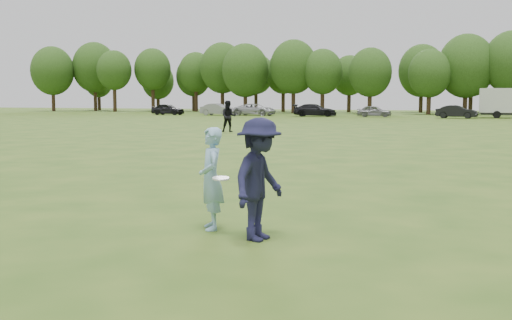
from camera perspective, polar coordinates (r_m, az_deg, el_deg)
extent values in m
plane|color=#2C5016|center=(9.75, -5.86, -6.99)|extent=(200.00, 200.00, 0.00)
imported|color=#8BB9D7|center=(9.91, -4.29, -1.78)|extent=(0.67, 0.74, 1.70)
imported|color=#181835|center=(9.11, 0.33, -1.86)|extent=(0.89, 1.31, 1.88)
imported|color=black|center=(38.11, -2.63, 4.17)|extent=(1.18, 1.06, 2.01)
imported|color=black|center=(77.49, -8.40, 4.81)|extent=(4.29, 1.81, 1.45)
imported|color=gray|center=(74.90, -3.62, 4.83)|extent=(4.57, 1.88, 1.47)
imported|color=#A7A7AB|center=(73.85, -0.08, 4.82)|extent=(5.42, 2.84, 1.46)
imported|color=black|center=(70.49, 5.63, 4.74)|extent=(5.23, 2.61, 1.46)
imported|color=slate|center=(69.59, 11.20, 4.58)|extent=(3.97, 1.81, 1.32)
imported|color=black|center=(67.19, 18.56, 4.37)|extent=(4.37, 2.00, 1.39)
cylinder|color=white|center=(9.49, -3.37, -1.75)|extent=(0.33, 0.33, 0.07)
cylinder|color=black|center=(68.62, 21.96, 4.03)|extent=(0.80, 0.25, 0.80)
cylinder|color=black|center=(71.12, 21.90, 4.08)|extent=(0.80, 0.25, 0.80)
cube|color=#333333|center=(69.83, 20.12, 4.25)|extent=(1.20, 0.15, 0.12)
cylinder|color=#332114|center=(103.56, -18.73, 5.43)|extent=(0.56, 0.56, 3.63)
ellipsoid|color=#243F15|center=(103.66, -18.82, 8.05)|extent=(6.88, 6.88, 7.91)
cylinder|color=#332114|center=(103.79, -15.05, 5.68)|extent=(0.56, 0.56, 4.13)
ellipsoid|color=#243F15|center=(103.91, -15.13, 8.52)|extent=(7.25, 7.25, 8.34)
cylinder|color=#332114|center=(97.34, -13.30, 5.73)|extent=(0.56, 0.56, 4.18)
ellipsoid|color=#243F15|center=(97.44, -13.36, 8.32)|extent=(5.42, 5.42, 6.23)
cylinder|color=#332114|center=(97.74, -9.78, 5.83)|extent=(0.56, 0.56, 4.26)
ellipsoid|color=#243F15|center=(97.84, -9.83, 8.52)|extent=(5.79, 5.79, 6.66)
cylinder|color=#332114|center=(95.91, -5.72, 5.78)|extent=(0.56, 0.56, 3.91)
ellipsoid|color=#243F15|center=(95.99, -5.75, 8.34)|extent=(5.47, 5.47, 6.29)
cylinder|color=#332114|center=(92.10, -3.21, 5.77)|extent=(0.56, 0.56, 3.83)
ellipsoid|color=#243F15|center=(92.21, -3.23, 8.75)|extent=(6.75, 6.75, 7.76)
cylinder|color=#332114|center=(87.50, -1.02, 5.58)|extent=(0.56, 0.56, 3.25)
ellipsoid|color=#243F15|center=(87.59, -1.03, 8.53)|extent=(6.76, 6.76, 7.78)
cylinder|color=#332114|center=(85.57, 3.57, 5.72)|extent=(0.56, 0.56, 3.71)
ellipsoid|color=#243F15|center=(85.68, 3.59, 8.86)|extent=(6.68, 6.68, 7.68)
cylinder|color=#332114|center=(84.07, 6.34, 5.60)|extent=(0.56, 0.56, 3.46)
ellipsoid|color=#243F15|center=(84.14, 6.37, 8.37)|extent=(5.49, 5.49, 6.31)
cylinder|color=#332114|center=(82.60, 10.77, 5.42)|extent=(0.56, 0.56, 3.14)
ellipsoid|color=#243F15|center=(82.67, 10.83, 8.21)|extent=(5.78, 5.78, 6.64)
cylinder|color=#332114|center=(81.44, 16.12, 5.24)|extent=(0.56, 0.56, 3.01)
ellipsoid|color=#243F15|center=(81.50, 16.20, 7.93)|extent=(5.46, 5.46, 6.28)
cylinder|color=#332114|center=(83.62, 19.28, 5.22)|extent=(0.56, 0.56, 3.23)
ellipsoid|color=#243F15|center=(83.73, 19.39, 8.45)|extent=(7.29, 7.29, 8.38)
cylinder|color=#332114|center=(83.61, 23.01, 5.27)|extent=(0.56, 0.56, 3.77)
ellipsoid|color=#243F15|center=(83.74, 23.15, 8.58)|extent=(6.95, 6.95, 8.00)
cylinder|color=#332114|center=(109.50, -14.71, 5.39)|extent=(0.56, 0.56, 2.97)
ellipsoid|color=#243F15|center=(109.54, -14.76, 7.24)|extent=(4.85, 4.85, 5.58)
cylinder|color=#332114|center=(104.52, -9.30, 5.42)|extent=(0.56, 0.56, 2.73)
ellipsoid|color=#243F15|center=(104.56, -9.33, 7.44)|extent=(5.45, 5.45, 6.27)
cylinder|color=#332114|center=(99.59, -5.95, 5.60)|extent=(0.56, 0.56, 3.25)
ellipsoid|color=#243F15|center=(99.65, -5.97, 7.92)|extent=(5.68, 5.68, 6.53)
cylinder|color=#332114|center=(98.49, 0.00, 5.73)|extent=(0.56, 0.56, 3.62)
ellipsoid|color=#243F15|center=(98.57, 0.00, 8.22)|extent=(5.80, 5.80, 6.67)
cylinder|color=#332114|center=(94.31, 2.60, 5.71)|extent=(0.56, 0.56, 3.61)
ellipsoid|color=#243F15|center=(94.39, 2.61, 8.25)|extent=(5.58, 5.58, 6.42)
cylinder|color=#332114|center=(92.26, 8.84, 5.54)|extent=(0.56, 0.56, 3.29)
ellipsoid|color=#243F15|center=(92.32, 8.88, 7.96)|extent=(5.30, 5.30, 6.09)
cylinder|color=#332114|center=(92.25, 15.43, 5.40)|extent=(0.56, 0.56, 3.28)
ellipsoid|color=#243F15|center=(92.34, 15.50, 8.20)|extent=(6.78, 6.78, 7.79)
cylinder|color=#332114|center=(90.39, 19.75, 5.20)|extent=(0.56, 0.56, 3.11)
ellipsoid|color=#243F15|center=(90.45, 19.84, 7.63)|extent=(5.34, 5.34, 6.14)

